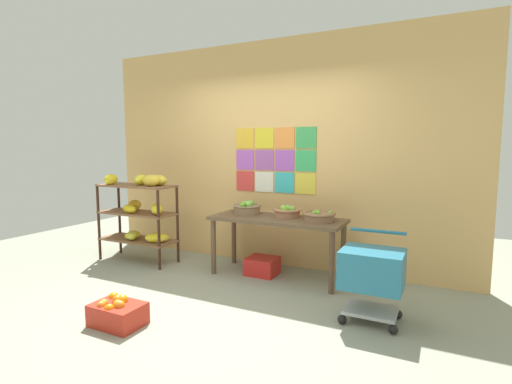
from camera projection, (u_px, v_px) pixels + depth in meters
name	position (u px, v px, depth m)	size (l,w,h in m)	color
ground	(205.00, 306.00, 3.76)	(9.12, 9.12, 0.00)	gray
back_wall_with_art	(272.00, 155.00, 5.01)	(5.04, 0.07, 2.90)	tan
banana_shelf_unit	(141.00, 210.00, 5.14)	(1.09, 0.44, 1.19)	#3B1F14
display_table	(277.00, 225.00, 4.55)	(1.59, 0.62, 0.71)	brown
fruit_basket_back_left	(319.00, 216.00, 4.33)	(0.37, 0.37, 0.12)	#8D6748
fruit_basket_back_right	(287.00, 211.00, 4.59)	(0.33, 0.33, 0.15)	#A46E4D
fruit_basket_left	(247.00, 208.00, 4.80)	(0.35, 0.35, 0.17)	#8B6B4B
produce_crate_under_table	(262.00, 266.00, 4.68)	(0.36, 0.32, 0.21)	red
orange_crate_foreground	(117.00, 312.00, 3.34)	(0.44, 0.31, 0.25)	red
shopping_cart	(372.00, 272.00, 3.37)	(0.53, 0.47, 0.78)	black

